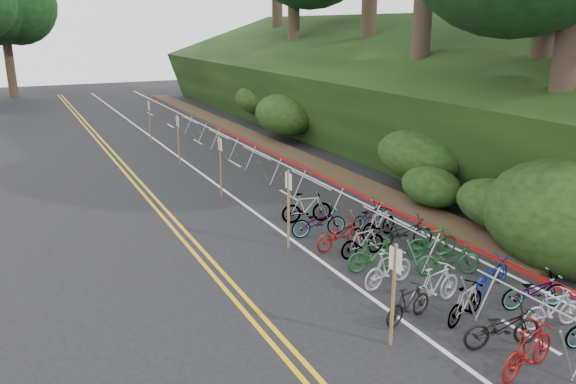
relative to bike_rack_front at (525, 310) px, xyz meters
The scene contains 10 objects.
ground 3.49m from the bike_rack_front, 138.30° to the left, with size 120.00×120.00×0.00m, color black.
road_markings 12.51m from the bike_rack_front, 98.67° to the left, with size 7.47×80.00×0.01m.
red_curb 14.62m from the bike_rack_front, 77.39° to the left, with size 0.25×28.00×0.10m, color maroon.
embankment 23.76m from the bike_rack_front, 63.85° to the left, with size 14.30×48.14×9.11m.
bike_rack_front is the anchor object (origin of this frame).
bike_racks_rest 15.25m from the bike_rack_front, 88.17° to the left, with size 1.14×23.00×1.17m.
signpost_near 2.77m from the bike_rack_front, 150.06° to the left, with size 0.08×0.40×2.33m.
signposts_rest 16.36m from the bike_rack_front, 96.72° to the left, with size 0.08×18.40×2.50m.
bike_front 2.49m from the bike_rack_front, 125.44° to the left, with size 1.50×0.42×0.90m, color black.
bike_valet 3.96m from the bike_rack_front, 83.97° to the left, with size 3.34×11.57×1.08m.
Camera 1 is at (-6.61, -9.45, 6.65)m, focal length 35.00 mm.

